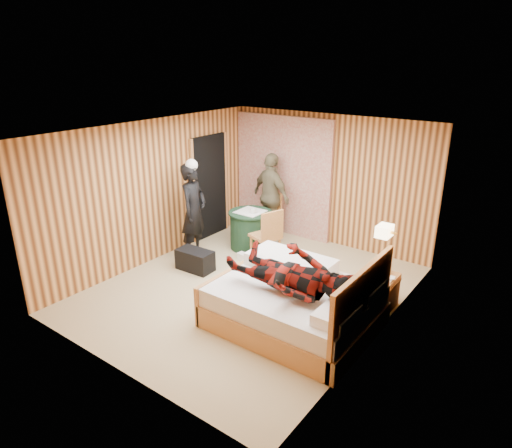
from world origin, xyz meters
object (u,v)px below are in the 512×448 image
Objects in this scene: chair_near at (268,232)px; bed at (297,303)px; man_on_bed at (291,265)px; round_table at (250,229)px; duffel_bag at (195,260)px; woman_standing at (194,211)px; nightstand at (381,291)px; wall_lamp at (385,231)px; chair_far at (270,212)px; man_at_table at (271,196)px.

bed is at bearing 65.10° from chair_near.
man_on_bed reaches higher than chair_near.
round_table is 1.30× the size of duffel_bag.
round_table is 1.19m from woman_standing.
wall_lamp is at bearing -80.37° from nightstand.
round_table is (-2.93, 0.90, -0.93)m from wall_lamp.
wall_lamp is 3.54m from woman_standing.
chair_near is at bearing -61.24° from chair_far.
man_at_table reaches higher than wall_lamp.
nightstand is 0.57× the size of chair_far.
man_on_bed is at bearing -42.82° from round_table.
man_at_table is (-2.93, 1.59, -0.44)m from wall_lamp.
nightstand is 3.19m from chair_far.
man_on_bed reaches higher than round_table.
chair_near reaches higher than chair_far.
chair_near is at bearing -80.64° from woman_standing.
chair_near is at bearing 46.66° from duffel_bag.
man_at_table is 0.97× the size of man_on_bed.
wall_lamp is at bearing 167.67° from man_at_table.
duffel_bag is (-3.06, -0.70, -0.08)m from nightstand.
woman_standing is 2.95m from man_on_bed.
chair_near is at bearing 172.70° from nightstand.
round_table is 0.68m from chair_far.
woman_standing reaches higher than man_at_table.
round_table is 0.79m from chair_near.
wall_lamp reaches higher than duffel_bag.
nightstand is 0.53× the size of chair_near.
woman_standing reaches higher than nightstand.
man_on_bed is at bearing 61.35° from chair_near.
wall_lamp is at bearing -17.08° from round_table.
duffel_bag is 0.36× the size of man_on_bed.
woman_standing reaches higher than bed.
nightstand is at bearing 101.74° from chair_near.
chair_far is 0.54× the size of man_at_table.
man_at_table is at bearing 90.00° from round_table.
wall_lamp is 0.26× the size of chair_near.
man_at_table is at bearing 130.82° from bed.
round_table is at bearing 140.25° from bed.
man_at_table is at bearing 151.46° from wall_lamp.
bed is 3.32× the size of duffel_bag.
round_table is at bearing 137.18° from man_on_bed.
nightstand is 2.96m from round_table.
duffel_bag is 0.37× the size of woman_standing.
chair_far reaches higher than duffel_bag.
man_on_bed is at bearing -55.51° from chair_far.
wall_lamp is 3.36m from man_at_table.
chair_far is 3.46m from man_on_bed.
man_on_bed is at bearing -82.59° from bed.
chair_far is 1.46× the size of duffel_bag.
woman_standing reaches higher than round_table.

